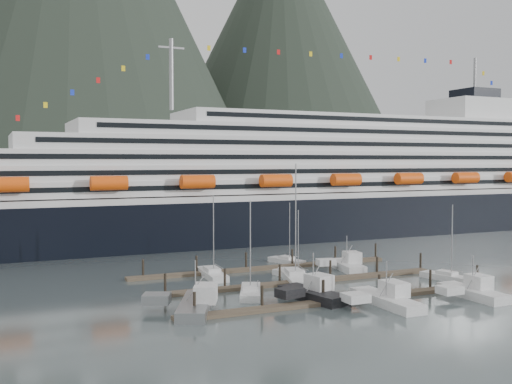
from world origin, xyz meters
TOP-DOWN VIEW (x-y plane):
  - ground at (0.00, 0.00)m, footprint 1600.00×1600.00m
  - mountains at (52.48, 588.54)m, footprint 870.00×440.00m
  - cruise_ship at (30.03, 54.94)m, footprint 210.00×30.40m
  - dock_near at (-4.93, -9.95)m, footprint 48.18×2.28m
  - dock_mid at (-4.93, 3.05)m, footprint 48.18×2.28m
  - dock_far at (-4.93, 16.05)m, footprint 48.18×2.28m
  - sailboat_a at (-15.29, -1.35)m, footprint 6.33×9.57m
  - sailboat_c at (-3.72, 7.30)m, footprint 4.16×9.01m
  - sailboat_d at (-4.82, 5.47)m, footprint 6.43×12.91m
  - sailboat_e at (-15.66, 13.32)m, footprint 3.48×10.65m
  - sailboat_f at (1.35, 19.99)m, footprint 4.57×7.98m
  - sailboat_h at (17.28, -4.22)m, footprint 4.46×8.85m
  - trawler_a at (-25.19, -6.38)m, footprint 10.83×13.14m
  - trawler_b at (-8.77, -7.31)m, footprint 8.87×11.37m
  - trawler_c at (-1.49, -13.68)m, footprint 8.75×12.47m
  - trawler_d at (12.03, -15.00)m, footprint 7.95×10.76m
  - trawler_e at (7.81, 10.08)m, footprint 7.92×10.37m

SIDE VIEW (x-z plane):
  - ground at x=0.00m, z-range 0.00..0.00m
  - dock_near at x=-4.93m, z-range -1.29..1.91m
  - dock_mid at x=-4.93m, z-range -1.29..1.91m
  - dock_far at x=-4.93m, z-range -1.29..1.91m
  - sailboat_f at x=1.35m, z-range -5.39..6.17m
  - sailboat_c at x=-3.72m, z-range -5.30..6.10m
  - sailboat_h at x=17.28m, z-range -5.79..6.61m
  - sailboat_e at x=-15.66m, z-range -6.52..7.37m
  - sailboat_a at x=-15.29m, z-range -6.48..7.34m
  - sailboat_d at x=-4.82m, z-range -9.00..9.94m
  - trawler_c at x=-1.49m, z-range -2.32..3.99m
  - trawler_d at x=12.03m, z-range -2.34..4.02m
  - trawler_e at x=7.81m, z-range -2.37..4.06m
  - trawler_a at x=-25.19m, z-range -2.62..4.42m
  - trawler_b at x=-8.77m, z-range -2.63..4.43m
  - cruise_ship at x=30.03m, z-range -13.11..37.19m
  - mountains at x=52.48m, z-range -46.60..373.40m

